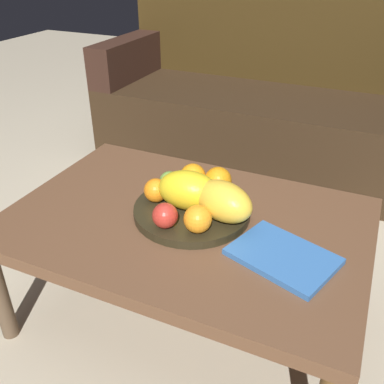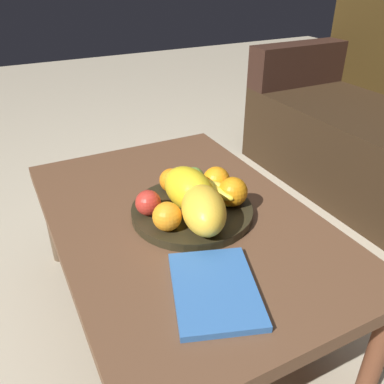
# 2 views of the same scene
# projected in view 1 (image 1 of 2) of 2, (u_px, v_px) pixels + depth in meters

# --- Properties ---
(ground_plane) EXTENTS (8.00, 8.00, 0.00)m
(ground_plane) POSITION_uv_depth(u_px,v_px,m) (187.00, 313.00, 1.44)
(ground_plane) COLOR #B6A98E
(coffee_table) EXTENTS (1.03, 0.69, 0.39)m
(coffee_table) POSITION_uv_depth(u_px,v_px,m) (186.00, 229.00, 1.26)
(coffee_table) COLOR brown
(coffee_table) RESTS_ON ground_plane
(couch) EXTENTS (1.70, 0.70, 0.90)m
(couch) POSITION_uv_depth(u_px,v_px,m) (264.00, 107.00, 2.32)
(couch) COLOR black
(couch) RESTS_ON ground_plane
(fruit_bowl) EXTENTS (0.34, 0.34, 0.03)m
(fruit_bowl) POSITION_uv_depth(u_px,v_px,m) (192.00, 210.00, 1.25)
(fruit_bowl) COLOR black
(fruit_bowl) RESTS_ON coffee_table
(melon_large_front) EXTENTS (0.19, 0.13, 0.11)m
(melon_large_front) POSITION_uv_depth(u_px,v_px,m) (189.00, 190.00, 1.22)
(melon_large_front) COLOR yellow
(melon_large_front) RESTS_ON fruit_bowl
(melon_smaller_beside) EXTENTS (0.21, 0.16, 0.11)m
(melon_smaller_beside) POSITION_uv_depth(u_px,v_px,m) (223.00, 201.00, 1.17)
(melon_smaller_beside) COLOR yellow
(melon_smaller_beside) RESTS_ON fruit_bowl
(orange_front) EXTENTS (0.08, 0.08, 0.08)m
(orange_front) POSITION_uv_depth(u_px,v_px,m) (218.00, 180.00, 1.30)
(orange_front) COLOR orange
(orange_front) RESTS_ON fruit_bowl
(orange_left) EXTENTS (0.08, 0.08, 0.08)m
(orange_left) POSITION_uv_depth(u_px,v_px,m) (193.00, 176.00, 1.32)
(orange_left) COLOR orange
(orange_left) RESTS_ON fruit_bowl
(orange_right) EXTENTS (0.07, 0.07, 0.07)m
(orange_right) POSITION_uv_depth(u_px,v_px,m) (156.00, 190.00, 1.26)
(orange_right) COLOR orange
(orange_right) RESTS_ON fruit_bowl
(orange_back) EXTENTS (0.08, 0.08, 0.08)m
(orange_back) POSITION_uv_depth(u_px,v_px,m) (198.00, 219.00, 1.13)
(orange_back) COLOR orange
(orange_back) RESTS_ON fruit_bowl
(apple_front) EXTENTS (0.07, 0.07, 0.07)m
(apple_front) POSITION_uv_depth(u_px,v_px,m) (165.00, 216.00, 1.15)
(apple_front) COLOR red
(apple_front) RESTS_ON fruit_bowl
(apple_left) EXTENTS (0.06, 0.06, 0.06)m
(apple_left) POSITION_uv_depth(u_px,v_px,m) (169.00, 181.00, 1.31)
(apple_left) COLOR #739F3F
(apple_left) RESTS_ON fruit_bowl
(banana_bunch) EXTENTS (0.17, 0.15, 0.06)m
(banana_bunch) POSITION_uv_depth(u_px,v_px,m) (198.00, 188.00, 1.28)
(banana_bunch) COLOR yellow
(banana_bunch) RESTS_ON fruit_bowl
(magazine) EXTENTS (0.29, 0.25, 0.02)m
(magazine) POSITION_uv_depth(u_px,v_px,m) (283.00, 256.00, 1.08)
(magazine) COLOR #3368AE
(magazine) RESTS_ON coffee_table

